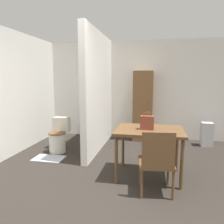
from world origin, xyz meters
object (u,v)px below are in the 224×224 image
at_px(wooden_chair, 157,161).
at_px(wooden_cabinet, 143,106).
at_px(toilet, 59,137).
at_px(space_heater, 207,134).
at_px(dining_table, 149,135).
at_px(handbag, 147,122).

distance_m(wooden_chair, wooden_cabinet, 2.71).
relative_size(toilet, space_heater, 1.30).
height_order(wooden_chair, wooden_cabinet, wooden_cabinet).
distance_m(wooden_chair, toilet, 2.49).
distance_m(dining_table, wooden_chair, 0.59).
relative_size(wooden_chair, handbag, 3.24).
relative_size(toilet, wooden_cabinet, 0.41).
bearing_deg(wooden_chair, space_heater, 58.64).
xyz_separation_m(dining_table, space_heater, (1.26, 1.89, -0.40)).
xyz_separation_m(toilet, wooden_cabinet, (1.70, 1.25, 0.56)).
bearing_deg(space_heater, wooden_chair, -115.23).
distance_m(handbag, wooden_cabinet, 2.15).
bearing_deg(handbag, dining_table, 30.36).
bearing_deg(wooden_cabinet, wooden_chair, -82.72).
distance_m(toilet, wooden_cabinet, 2.18).
bearing_deg(wooden_chair, wooden_cabinet, 91.16).
xyz_separation_m(dining_table, wooden_chair, (0.12, -0.55, -0.20)).
relative_size(dining_table, space_heater, 1.91).
bearing_deg(toilet, wooden_chair, -34.71).
distance_m(toilet, space_heater, 3.34).
bearing_deg(toilet, space_heater, 17.74).
xyz_separation_m(dining_table, handbag, (-0.04, -0.02, 0.20)).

